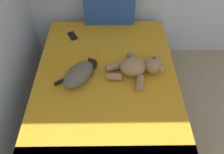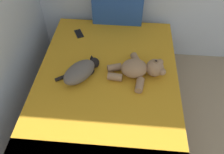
# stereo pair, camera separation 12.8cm
# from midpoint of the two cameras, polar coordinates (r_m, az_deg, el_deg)

# --- Properties ---
(bed) EXTENTS (1.36, 1.91, 0.55)m
(bed) POSITION_cam_midpoint_polar(r_m,az_deg,el_deg) (2.26, -2.97, -5.22)
(bed) COLOR brown
(bed) RESTS_ON ground_plane
(patterned_cushion) EXTENTS (0.56, 0.10, 0.50)m
(patterned_cushion) POSITION_cam_midpoint_polar(r_m,az_deg,el_deg) (2.58, -2.18, 18.18)
(patterned_cushion) COLOR #264C99
(patterned_cushion) RESTS_ON bed
(cat) EXTENTS (0.40, 0.40, 0.15)m
(cat) POSITION_cam_midpoint_polar(r_m,az_deg,el_deg) (2.02, -9.95, 0.86)
(cat) COLOR #59514C
(cat) RESTS_ON bed
(teddy_bear) EXTENTS (0.54, 0.47, 0.17)m
(teddy_bear) POSITION_cam_midpoint_polar(r_m,az_deg,el_deg) (2.06, 5.02, 2.57)
(teddy_bear) COLOR #937051
(teddy_bear) RESTS_ON bed
(cell_phone) EXTENTS (0.13, 0.16, 0.01)m
(cell_phone) POSITION_cam_midpoint_polar(r_m,az_deg,el_deg) (2.55, -11.48, 10.21)
(cell_phone) COLOR black
(cell_phone) RESTS_ON bed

